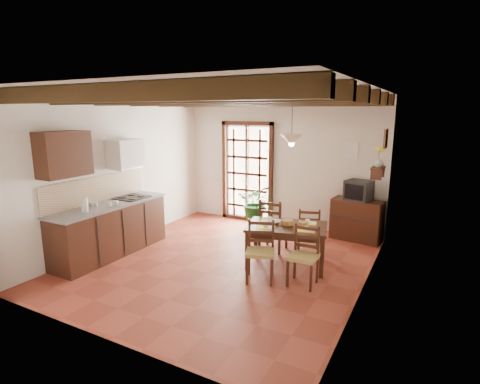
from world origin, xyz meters
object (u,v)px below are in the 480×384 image
Objects in this scene: chair_far_left at (273,234)px; potted_plant at (256,203)px; chair_near_right at (303,267)px; chair_far_right at (308,239)px; sideboard at (357,220)px; pendant_lamp at (292,139)px; chair_near_left at (260,262)px; kitchen_counter at (111,228)px; dining_table at (287,231)px; crt_tv at (359,190)px.

potted_plant is at bearing -51.33° from chair_far_left.
chair_far_left is at bearing -50.63° from potted_plant.
chair_near_right is 1.44m from chair_far_left.
chair_far_right is (0.62, 0.16, -0.04)m from chair_far_left.
sideboard is 2.53m from pendant_lamp.
chair_far_left is at bearing 83.88° from chair_near_left.
chair_near_left is at bearing 5.68° from kitchen_counter.
sideboard is 0.46× the size of potted_plant.
dining_table is at bearing 129.80° from chair_near_right.
pendant_lamp is (-0.76, -1.74, 1.67)m from sideboard.
crt_tv reaches higher than chair_far_left.
potted_plant is at bearing 131.76° from pendant_lamp.
crt_tv is 2.13m from potted_plant.
crt_tv is (0.29, 2.38, 0.72)m from chair_near_right.
chair_near_right is 2.77m from potted_plant.
potted_plant is (-1.16, 2.27, 0.29)m from chair_near_left.
chair_far_right is at bearing -166.14° from chair_far_left.
chair_far_right is at bearing 28.79° from kitchen_counter.
pendant_lamp reaches higher than kitchen_counter.
sideboard is at bearing 37.45° from kitchen_counter.
pendant_lamp is at bearing 20.29° from kitchen_counter.
chair_near_left is 1.68× the size of crt_tv.
kitchen_counter is 2.90m from chair_far_left.
chair_far_right reaches higher than dining_table.
dining_table is 0.79m from chair_far_right.
chair_near_right is 1.03× the size of chair_far_right.
chair_far_right is 1.30m from sideboard.
chair_near_left is at bearing -166.57° from chair_near_right.
crt_tv is at bearing 82.15° from chair_near_right.
chair_far_right is at bearing 76.43° from pendant_lamp.
kitchen_counter is 2.36× the size of sideboard.
kitchen_counter is 2.48× the size of chair_near_left.
potted_plant reaches higher than chair_near_left.
dining_table is 1.48m from pendant_lamp.
kitchen_counter is at bearing -135.27° from sideboard.
potted_plant reaches higher than crt_tv.
kitchen_counter reaches higher than chair_near_right.
dining_table is at bearing 130.11° from chair_far_left.
chair_near_right is 0.90× the size of chair_far_left.
pendant_lamp is (-0.15, -0.61, 1.81)m from chair_far_right.
sideboard reaches higher than dining_table.
pendant_lamp is at bearing -48.24° from potted_plant.
dining_table is 2.03m from potted_plant.
chair_far_left reaches higher than chair_near_left.
chair_far_left is 1.34m from potted_plant.
chair_near_right reaches higher than sideboard.
pendant_lamp is (0.00, 0.10, 1.48)m from dining_table.
dining_table is 1.58× the size of chair_near_left.
pendant_lamp reaches higher than sideboard.
sideboard is (3.69, 2.83, -0.07)m from kitchen_counter.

